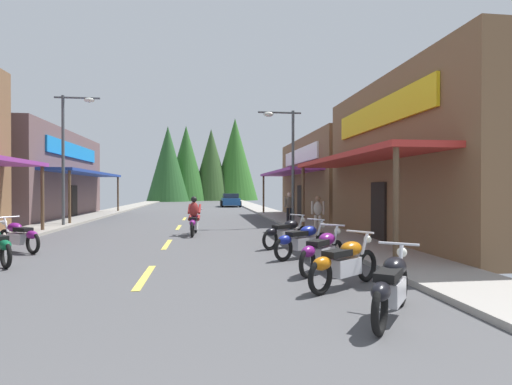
% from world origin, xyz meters
% --- Properties ---
extents(ground, '(10.35, 79.21, 0.10)m').
position_xyz_m(ground, '(0.00, 24.60, -0.05)').
color(ground, '#4C4C4F').
extents(sidewalk_left, '(2.05, 79.21, 0.12)m').
position_xyz_m(sidewalk_left, '(-6.20, 24.60, 0.06)').
color(sidewalk_left, gray).
rests_on(sidewalk_left, ground).
extents(sidewalk_right, '(2.05, 79.21, 0.12)m').
position_xyz_m(sidewalk_right, '(6.20, 24.60, 0.06)').
color(sidewalk_right, '#9E9991').
rests_on(sidewalk_right, ground).
extents(centerline_dashes, '(0.16, 55.03, 0.01)m').
position_xyz_m(centerline_dashes, '(0.00, 28.39, 0.01)').
color(centerline_dashes, '#E0C64C').
rests_on(centerline_dashes, ground).
extents(storefront_left_far, '(9.87, 13.28, 5.55)m').
position_xyz_m(storefront_left_far, '(-11.22, 26.87, 2.78)').
color(storefront_left_far, brown).
rests_on(storefront_left_far, ground).
extents(storefront_right_near, '(8.57, 10.18, 5.68)m').
position_xyz_m(storefront_right_near, '(10.57, 12.62, 2.84)').
color(storefront_right_near, brown).
rests_on(storefront_right_near, ground).
extents(storefront_right_far, '(8.52, 11.66, 5.06)m').
position_xyz_m(storefront_right_far, '(10.54, 24.06, 2.53)').
color(storefront_right_far, brown).
rests_on(storefront_right_far, ground).
extents(streetlamp_left, '(2.14, 0.30, 6.42)m').
position_xyz_m(streetlamp_left, '(-5.25, 20.02, 4.16)').
color(streetlamp_left, '#474C51').
rests_on(streetlamp_left, ground).
extents(streetlamp_right, '(2.14, 0.30, 5.72)m').
position_xyz_m(streetlamp_right, '(5.23, 18.84, 3.77)').
color(streetlamp_right, '#474C51').
rests_on(streetlamp_right, ground).
extents(motorcycle_parked_right_0, '(1.37, 1.77, 1.04)m').
position_xyz_m(motorcycle_parked_right_0, '(3.89, 4.92, 0.49)').
color(motorcycle_parked_right_0, black).
rests_on(motorcycle_parked_right_0, ground).
extents(motorcycle_parked_right_1, '(1.80, 1.33, 1.04)m').
position_xyz_m(motorcycle_parked_right_1, '(3.85, 6.74, 0.49)').
color(motorcycle_parked_right_1, black).
rests_on(motorcycle_parked_right_1, ground).
extents(motorcycle_parked_right_2, '(1.52, 1.64, 1.04)m').
position_xyz_m(motorcycle_parked_right_2, '(3.87, 8.20, 0.49)').
color(motorcycle_parked_right_2, black).
rests_on(motorcycle_parked_right_2, ground).
extents(motorcycle_parked_right_3, '(1.85, 1.25, 1.04)m').
position_xyz_m(motorcycle_parked_right_3, '(3.87, 10.02, 0.49)').
color(motorcycle_parked_right_3, black).
rests_on(motorcycle_parked_right_3, ground).
extents(motorcycle_parked_right_4, '(1.80, 1.32, 1.04)m').
position_xyz_m(motorcycle_parked_right_4, '(3.82, 11.97, 0.49)').
color(motorcycle_parked_right_4, black).
rests_on(motorcycle_parked_right_4, ground).
extents(motorcycle_parked_left_3, '(1.74, 1.40, 1.04)m').
position_xyz_m(motorcycle_parked_left_3, '(-4.19, 12.11, 0.49)').
color(motorcycle_parked_left_3, black).
rests_on(motorcycle_parked_left_3, ground).
extents(rider_cruising_lead, '(0.60, 2.14, 1.57)m').
position_xyz_m(rider_cruising_lead, '(0.83, 15.82, 0.66)').
color(rider_cruising_lead, black).
rests_on(rider_cruising_lead, ground).
extents(pedestrian_by_shop, '(0.55, 0.34, 1.69)m').
position_xyz_m(pedestrian_by_shop, '(5.82, 20.86, 0.98)').
color(pedestrian_by_shop, black).
rests_on(pedestrian_by_shop, ground).
extents(pedestrian_browsing, '(0.49, 0.41, 1.58)m').
position_xyz_m(pedestrian_browsing, '(5.83, 15.34, 0.91)').
color(pedestrian_browsing, '#B2A599').
rests_on(pedestrian_browsing, ground).
extents(parked_car_curbside, '(2.08, 4.31, 1.40)m').
position_xyz_m(parked_car_curbside, '(3.97, 41.91, 0.69)').
color(parked_car_curbside, '#1E4C8C').
rests_on(parked_car_curbside, ground).
extents(treeline_backdrop, '(17.75, 12.80, 13.87)m').
position_xyz_m(treeline_backdrop, '(2.20, 65.66, 6.17)').
color(treeline_backdrop, '#235023').
rests_on(treeline_backdrop, ground).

